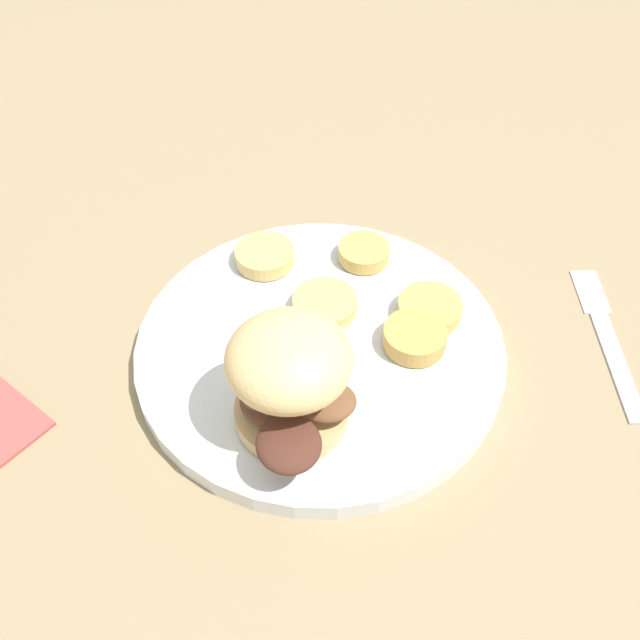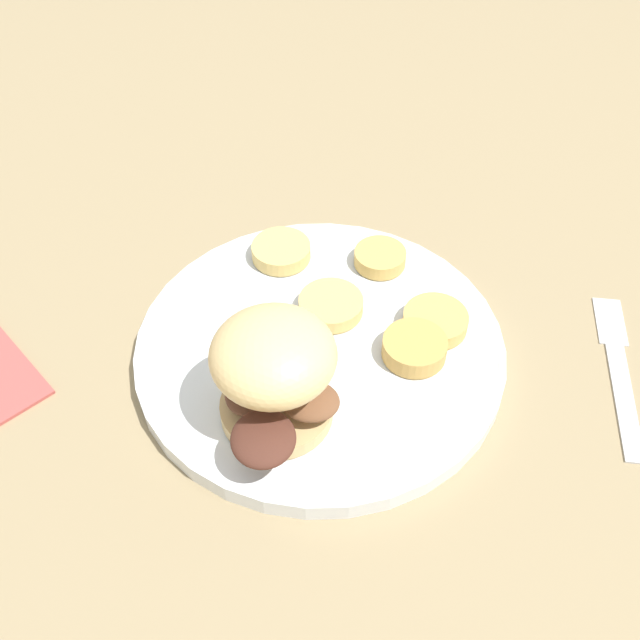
# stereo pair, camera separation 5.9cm
# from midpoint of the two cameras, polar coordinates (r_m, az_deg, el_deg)

# --- Properties ---
(ground_plane) EXTENTS (4.00, 4.00, 0.00)m
(ground_plane) POSITION_cam_midpoint_polar(r_m,az_deg,el_deg) (0.62, -2.71, -2.83)
(ground_plane) COLOR #937F5B
(dinner_plate) EXTENTS (0.30, 0.30, 0.02)m
(dinner_plate) POSITION_cam_midpoint_polar(r_m,az_deg,el_deg) (0.62, -2.75, -2.23)
(dinner_plate) COLOR white
(dinner_plate) RESTS_ON ground_plane
(sandwich) EXTENTS (0.09, 0.12, 0.09)m
(sandwich) POSITION_cam_midpoint_polar(r_m,az_deg,el_deg) (0.52, -5.65, -4.65)
(sandwich) COLOR tan
(sandwich) RESTS_ON dinner_plate
(potato_round_0) EXTENTS (0.05, 0.05, 0.01)m
(potato_round_0) POSITION_cam_midpoint_polar(r_m,az_deg,el_deg) (0.68, 0.86, 5.04)
(potato_round_0) COLOR tan
(potato_round_0) RESTS_ON dinner_plate
(potato_round_1) EXTENTS (0.05, 0.05, 0.02)m
(potato_round_1) POSITION_cam_midpoint_polar(r_m,az_deg,el_deg) (0.60, 4.48, -1.48)
(potato_round_1) COLOR tan
(potato_round_1) RESTS_ON dinner_plate
(potato_round_2) EXTENTS (0.05, 0.05, 0.01)m
(potato_round_2) POSITION_cam_midpoint_polar(r_m,az_deg,el_deg) (0.68, -6.74, 4.76)
(potato_round_2) COLOR #DBB766
(potato_round_2) RESTS_ON dinner_plate
(potato_round_3) EXTENTS (0.05, 0.05, 0.01)m
(potato_round_3) POSITION_cam_midpoint_polar(r_m,az_deg,el_deg) (0.63, 5.70, 0.70)
(potato_round_3) COLOR tan
(potato_round_3) RESTS_ON dinner_plate
(potato_round_4) EXTENTS (0.05, 0.05, 0.01)m
(potato_round_4) POSITION_cam_midpoint_polar(r_m,az_deg,el_deg) (0.63, -2.12, 1.04)
(potato_round_4) COLOR #DBB766
(potato_round_4) RESTS_ON dinner_plate
(fork) EXTENTS (0.04, 0.17, 0.00)m
(fork) POSITION_cam_midpoint_polar(r_m,az_deg,el_deg) (0.67, 18.74, -1.35)
(fork) COLOR silver
(fork) RESTS_ON ground_plane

